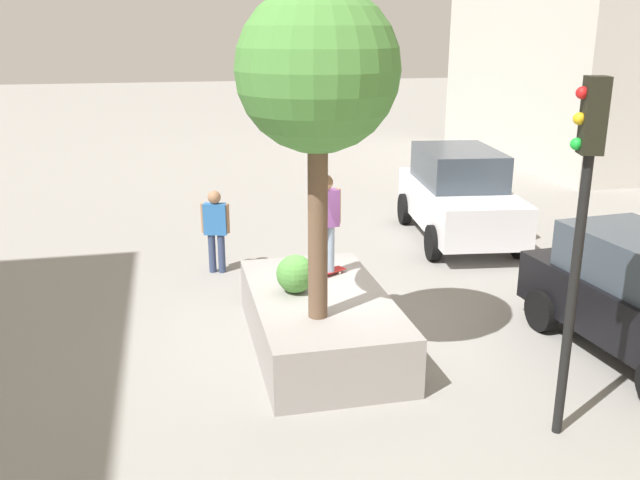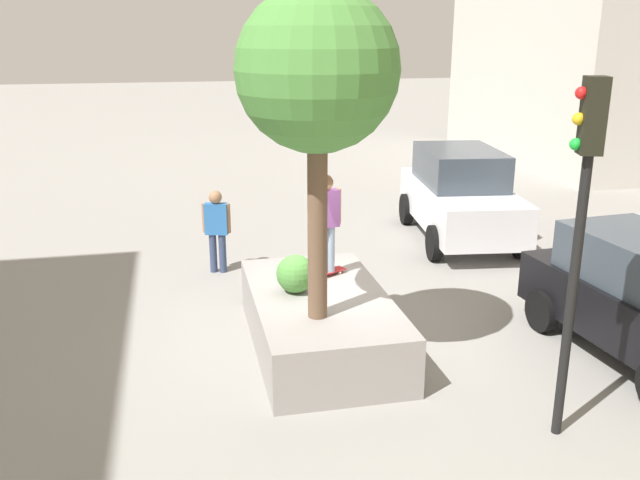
# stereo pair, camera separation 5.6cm
# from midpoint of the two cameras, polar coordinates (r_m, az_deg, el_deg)

# --- Properties ---
(ground_plane) EXTENTS (120.00, 120.00, 0.00)m
(ground_plane) POSITION_cam_midpoint_polar(r_m,az_deg,el_deg) (11.52, 0.60, -7.85)
(ground_plane) COLOR gray
(planter_ledge) EXTENTS (3.86, 2.09, 0.89)m
(planter_ledge) POSITION_cam_midpoint_polar(r_m,az_deg,el_deg) (10.90, -0.15, -6.78)
(planter_ledge) COLOR gray
(planter_ledge) RESTS_ON ground
(plaza_tree) EXTENTS (2.19, 2.19, 4.59)m
(plaza_tree) POSITION_cam_midpoint_polar(r_m,az_deg,el_deg) (9.13, -0.38, 13.84)
(plaza_tree) COLOR brown
(plaza_tree) RESTS_ON planter_ledge
(boxwood_shrub) EXTENTS (0.61, 0.61, 0.61)m
(boxwood_shrub) POSITION_cam_midpoint_polar(r_m,az_deg,el_deg) (10.73, -2.23, -2.86)
(boxwood_shrub) COLOR #4C8C3D
(boxwood_shrub) RESTS_ON planter_ledge
(skateboard) EXTENTS (0.57, 0.80, 0.07)m
(skateboard) POSITION_cam_midpoint_polar(r_m,az_deg,el_deg) (11.49, 0.28, -2.79)
(skateboard) COLOR #A51E1E
(skateboard) RESTS_ON planter_ledge
(skateboarder) EXTENTS (0.29, 0.56, 1.68)m
(skateboarder) POSITION_cam_midpoint_polar(r_m,az_deg,el_deg) (11.19, 0.29, 1.96)
(skateboarder) COLOR #8C9EB7
(skateboarder) RESTS_ON skateboard
(police_car) EXTENTS (4.89, 2.66, 2.18)m
(police_car) POSITION_cam_midpoint_polar(r_m,az_deg,el_deg) (16.69, 11.46, 3.79)
(police_car) COLOR white
(police_car) RESTS_ON ground
(traffic_light_corner) EXTENTS (0.34, 0.37, 4.41)m
(traffic_light_corner) POSITION_cam_midpoint_polar(r_m,az_deg,el_deg) (8.30, 21.01, 3.05)
(traffic_light_corner) COLOR black
(traffic_light_corner) RESTS_ON ground
(bystander_watching) EXTENTS (0.32, 0.58, 1.76)m
(bystander_watching) POSITION_cam_midpoint_polar(r_m,az_deg,el_deg) (14.19, -8.87, 1.19)
(bystander_watching) COLOR navy
(bystander_watching) RESTS_ON ground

